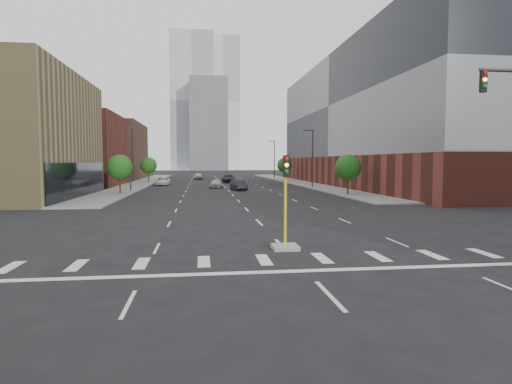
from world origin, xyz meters
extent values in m
plane|color=black|center=(0.00, 0.00, 0.00)|extent=(400.00, 400.00, 0.00)
cube|color=gray|center=(-15.00, 74.00, 0.07)|extent=(5.00, 92.00, 0.15)
cube|color=gray|center=(15.00, 74.00, 0.07)|extent=(5.00, 92.00, 0.15)
cube|color=brown|center=(-27.50, 66.00, 6.00)|extent=(20.00, 22.00, 12.00)
cube|color=brown|center=(-27.50, 92.00, 6.50)|extent=(20.00, 24.00, 13.00)
cube|color=brown|center=(29.50, 60.00, 2.50)|extent=(24.00, 70.00, 5.00)
cube|color=slate|center=(29.50, 60.00, 13.50)|extent=(24.00, 70.00, 17.00)
cube|color=#B2B7BC|center=(-8.00, 220.00, 35.00)|extent=(22.00, 22.00, 70.00)
cube|color=#B2B7BC|center=(10.00, 260.00, 40.00)|extent=(20.00, 20.00, 80.00)
cube|color=slate|center=(0.00, 200.00, 22.00)|extent=(18.00, 18.00, 44.00)
cube|color=#999993|center=(0.00, 9.00, 0.10)|extent=(1.20, 1.20, 0.20)
cylinder|color=gold|center=(0.00, 9.00, 1.80)|extent=(0.14, 0.14, 3.20)
cube|color=black|center=(0.00, 8.82, 3.90)|extent=(0.28, 0.18, 1.00)
sphere|color=red|center=(0.00, 8.72, 4.25)|extent=(0.18, 0.18, 0.18)
sphere|color=orange|center=(0.00, 8.72, 3.95)|extent=(0.18, 0.18, 0.18)
sphere|color=#0C7F19|center=(0.00, 8.72, 3.65)|extent=(0.18, 0.18, 0.18)
cube|color=black|center=(8.70, 7.50, 7.70)|extent=(0.28, 0.18, 1.00)
sphere|color=red|center=(8.70, 7.38, 8.05)|extent=(0.18, 0.18, 0.18)
sphere|color=orange|center=(8.70, 7.38, 7.75)|extent=(0.18, 0.18, 0.18)
sphere|color=#0C7F19|center=(8.70, 7.38, 7.45)|extent=(0.18, 0.18, 0.18)
cylinder|color=#2D2D30|center=(13.50, 55.00, 4.50)|extent=(0.20, 0.20, 9.00)
cube|color=#2D2D30|center=(12.70, 55.00, 9.00)|extent=(1.40, 0.22, 0.15)
cylinder|color=#2D2D30|center=(13.50, 90.00, 4.50)|extent=(0.20, 0.20, 9.00)
cube|color=#2D2D30|center=(12.70, 90.00, 9.00)|extent=(1.40, 0.22, 0.15)
cylinder|color=#2D2D30|center=(-13.50, 50.00, 4.50)|extent=(0.20, 0.20, 9.00)
cube|color=#2D2D30|center=(-12.70, 50.00, 9.00)|extent=(1.40, 0.22, 0.15)
cylinder|color=#382619|center=(-14.00, 45.00, 1.02)|extent=(0.20, 0.20, 1.75)
sphere|color=#1B4F15|center=(-14.00, 45.00, 3.40)|extent=(3.20, 3.20, 3.20)
cylinder|color=#382619|center=(-14.00, 75.00, 1.02)|extent=(0.20, 0.20, 1.75)
sphere|color=#1B4F15|center=(-14.00, 75.00, 3.40)|extent=(3.20, 3.20, 3.20)
cylinder|color=#382619|center=(14.00, 40.00, 1.02)|extent=(0.20, 0.20, 1.75)
sphere|color=#1B4F15|center=(14.00, 40.00, 3.40)|extent=(3.20, 3.20, 3.20)
cylinder|color=#382619|center=(14.00, 80.00, 1.02)|extent=(0.20, 0.20, 1.75)
sphere|color=#1B4F15|center=(14.00, 80.00, 3.40)|extent=(3.20, 3.20, 3.20)
imported|color=#AEAEB2|center=(-1.50, 56.85, 0.71)|extent=(2.32, 4.38, 1.42)
imported|color=black|center=(1.50, 50.84, 0.76)|extent=(2.28, 4.81, 1.52)
imported|color=silver|center=(-10.50, 65.28, 0.72)|extent=(2.45, 5.22, 1.44)
imported|color=black|center=(1.50, 73.24, 0.82)|extent=(2.59, 5.79, 1.65)
imported|color=#ADADB2|center=(-4.49, 89.62, 0.77)|extent=(2.25, 4.67, 1.54)
camera|label=1|loc=(-3.89, -10.46, 4.10)|focal=30.00mm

